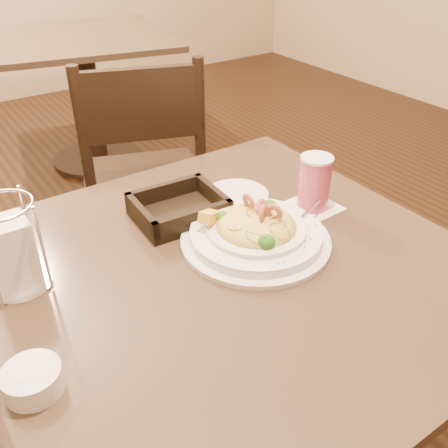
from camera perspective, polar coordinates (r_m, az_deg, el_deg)
main_table at (r=1.12m, az=0.60°, el=-13.85°), size 0.90×0.90×0.72m
background_table at (r=2.96m, az=-15.46°, el=15.72°), size 1.06×1.06×0.72m
dining_chair_near at (r=1.80m, az=-9.14°, el=5.49°), size 0.54×0.54×0.93m
pasta_bowl at (r=1.01m, az=3.63°, el=-0.87°), size 0.34×0.31×0.10m
drink_glass at (r=1.13m, az=10.29°, el=4.60°), size 0.12×0.12×0.13m
bread_basket at (r=1.10m, az=-5.18°, el=1.64°), size 0.20×0.16×0.05m
napkin_caddy at (r=0.94m, az=-23.00°, el=-3.04°), size 0.11×0.11×0.17m
side_plate at (r=1.18m, az=1.48°, el=3.33°), size 0.19×0.19×0.01m
butter_ramekin at (r=0.79m, az=-21.02°, el=-16.32°), size 0.10×0.10×0.04m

